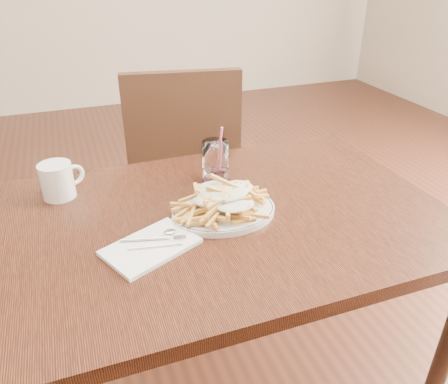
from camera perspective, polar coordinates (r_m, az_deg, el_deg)
name	(u,v)px	position (r m, az deg, el deg)	size (l,w,h in m)	color
table	(224,237)	(1.23, -0.03, -5.87)	(1.20, 0.80, 0.75)	black
chair_far	(183,163)	(1.92, -5.36, 3.73)	(0.53, 0.53, 0.99)	black
fries_plate	(224,211)	(1.18, 0.00, -2.56)	(0.32, 0.29, 0.02)	silver
loaded_fries	(224,196)	(1.15, 0.00, -0.52)	(0.27, 0.22, 0.07)	gold
napkin	(151,247)	(1.07, -9.55, -7.06)	(0.21, 0.14, 0.01)	white
cutlery	(150,243)	(1.06, -9.65, -6.58)	(0.16, 0.08, 0.01)	silver
water_glass	(216,164)	(1.33, -1.09, 3.65)	(0.08, 0.08, 0.18)	white
coffee_mug	(58,180)	(1.33, -20.86, 1.43)	(0.13, 0.09, 0.10)	silver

